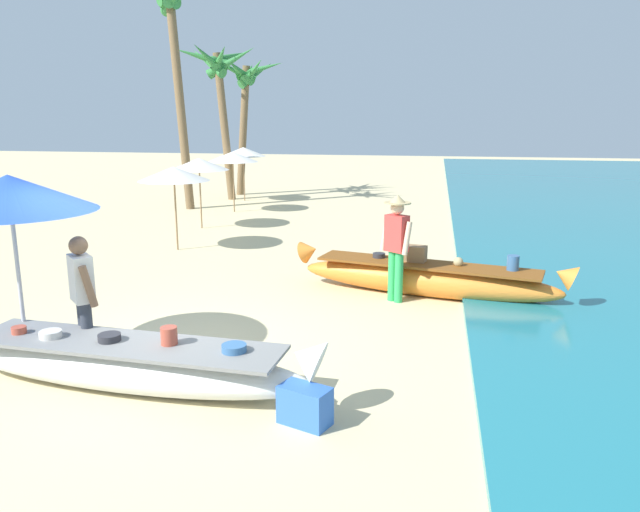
{
  "coord_description": "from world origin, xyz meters",
  "views": [
    {
      "loc": [
        3.39,
        -7.02,
        3.06
      ],
      "look_at": [
        1.67,
        2.17,
        0.9
      ],
      "focal_mm": 34.55,
      "sensor_mm": 36.0,
      "label": 1
    }
  ],
  "objects_px": {
    "palm_tree_tall_inland": "(218,74)",
    "cooler_box": "(305,405)",
    "patio_umbrella_large": "(9,194)",
    "palm_tree_mid_cluster": "(247,84)",
    "boat_white_foreground": "(127,363)",
    "palm_tree_leaning_seaward": "(173,25)",
    "person_vendor_hatted": "(396,241)",
    "boat_orange_midground": "(426,278)",
    "person_tourist_customer": "(83,295)"
  },
  "relations": [
    {
      "from": "person_vendor_hatted",
      "to": "palm_tree_mid_cluster",
      "type": "relative_size",
      "value": 0.35
    },
    {
      "from": "boat_white_foreground",
      "to": "person_vendor_hatted",
      "type": "distance_m",
      "value": 4.87
    },
    {
      "from": "boat_orange_midground",
      "to": "palm_tree_tall_inland",
      "type": "height_order",
      "value": "palm_tree_tall_inland"
    },
    {
      "from": "boat_white_foreground",
      "to": "person_tourist_customer",
      "type": "xyz_separation_m",
      "value": [
        -0.75,
        0.43,
        0.63
      ]
    },
    {
      "from": "boat_white_foreground",
      "to": "palm_tree_tall_inland",
      "type": "xyz_separation_m",
      "value": [
        -4.34,
        15.51,
        4.14
      ]
    },
    {
      "from": "palm_tree_mid_cluster",
      "to": "cooler_box",
      "type": "distance_m",
      "value": 18.77
    },
    {
      "from": "person_tourist_customer",
      "to": "patio_umbrella_large",
      "type": "xyz_separation_m",
      "value": [
        -0.85,
        0.01,
        1.2
      ]
    },
    {
      "from": "person_vendor_hatted",
      "to": "boat_orange_midground",
      "type": "bearing_deg",
      "value": 40.2
    },
    {
      "from": "boat_orange_midground",
      "to": "palm_tree_leaning_seaward",
      "type": "relative_size",
      "value": 0.68
    },
    {
      "from": "person_tourist_customer",
      "to": "palm_tree_mid_cluster",
      "type": "distance_m",
      "value": 17.09
    },
    {
      "from": "boat_orange_midground",
      "to": "patio_umbrella_large",
      "type": "height_order",
      "value": "patio_umbrella_large"
    },
    {
      "from": "boat_white_foreground",
      "to": "palm_tree_leaning_seaward",
      "type": "relative_size",
      "value": 0.66
    },
    {
      "from": "patio_umbrella_large",
      "to": "palm_tree_mid_cluster",
      "type": "relative_size",
      "value": 0.46
    },
    {
      "from": "boat_white_foreground",
      "to": "cooler_box",
      "type": "bearing_deg",
      "value": -11.43
    },
    {
      "from": "boat_white_foreground",
      "to": "patio_umbrella_large",
      "type": "distance_m",
      "value": 2.47
    },
    {
      "from": "patio_umbrella_large",
      "to": "palm_tree_mid_cluster",
      "type": "xyz_separation_m",
      "value": [
        -2.14,
        16.5,
        2.02
      ]
    },
    {
      "from": "palm_tree_mid_cluster",
      "to": "person_tourist_customer",
      "type": "bearing_deg",
      "value": -79.76
    },
    {
      "from": "palm_tree_tall_inland",
      "to": "palm_tree_leaning_seaward",
      "type": "xyz_separation_m",
      "value": [
        -0.53,
        -2.45,
        1.32
      ]
    },
    {
      "from": "palm_tree_tall_inland",
      "to": "cooler_box",
      "type": "relative_size",
      "value": 10.7
    },
    {
      "from": "boat_orange_midground",
      "to": "patio_umbrella_large",
      "type": "xyz_separation_m",
      "value": [
        -4.87,
        -3.92,
        1.82
      ]
    },
    {
      "from": "palm_tree_mid_cluster",
      "to": "palm_tree_leaning_seaward",
      "type": "bearing_deg",
      "value": -106.44
    },
    {
      "from": "boat_white_foreground",
      "to": "palm_tree_mid_cluster",
      "type": "bearing_deg",
      "value": 102.41
    },
    {
      "from": "palm_tree_leaning_seaward",
      "to": "palm_tree_mid_cluster",
      "type": "relative_size",
      "value": 1.38
    },
    {
      "from": "person_vendor_hatted",
      "to": "palm_tree_mid_cluster",
      "type": "distance_m",
      "value": 14.87
    },
    {
      "from": "palm_tree_leaning_seaward",
      "to": "cooler_box",
      "type": "height_order",
      "value": "palm_tree_leaning_seaward"
    },
    {
      "from": "person_tourist_customer",
      "to": "patio_umbrella_large",
      "type": "relative_size",
      "value": 0.7
    },
    {
      "from": "person_vendor_hatted",
      "to": "person_tourist_customer",
      "type": "relative_size",
      "value": 1.08
    },
    {
      "from": "boat_white_foreground",
      "to": "palm_tree_mid_cluster",
      "type": "xyz_separation_m",
      "value": [
        -3.73,
        16.94,
        3.85
      ]
    },
    {
      "from": "boat_orange_midground",
      "to": "cooler_box",
      "type": "bearing_deg",
      "value": -103.13
    },
    {
      "from": "palm_tree_leaning_seaward",
      "to": "palm_tree_mid_cluster",
      "type": "xyz_separation_m",
      "value": [
        1.14,
        3.88,
        -1.61
      ]
    },
    {
      "from": "patio_umbrella_large",
      "to": "palm_tree_leaning_seaward",
      "type": "bearing_deg",
      "value": 104.56
    },
    {
      "from": "cooler_box",
      "to": "boat_white_foreground",
      "type": "bearing_deg",
      "value": -170.27
    },
    {
      "from": "boat_orange_midground",
      "to": "person_tourist_customer",
      "type": "bearing_deg",
      "value": -135.62
    },
    {
      "from": "boat_white_foreground",
      "to": "palm_tree_leaning_seaward",
      "type": "distance_m",
      "value": 14.98
    },
    {
      "from": "palm_tree_leaning_seaward",
      "to": "boat_white_foreground",
      "type": "bearing_deg",
      "value": -69.55
    },
    {
      "from": "palm_tree_leaning_seaward",
      "to": "cooler_box",
      "type": "relative_size",
      "value": 13.78
    },
    {
      "from": "person_tourist_customer",
      "to": "palm_tree_tall_inland",
      "type": "height_order",
      "value": "palm_tree_tall_inland"
    },
    {
      "from": "palm_tree_tall_inland",
      "to": "palm_tree_leaning_seaward",
      "type": "bearing_deg",
      "value": -102.3
    },
    {
      "from": "person_tourist_customer",
      "to": "patio_umbrella_large",
      "type": "bearing_deg",
      "value": 179.03
    },
    {
      "from": "patio_umbrella_large",
      "to": "person_vendor_hatted",
      "type": "bearing_deg",
      "value": 38.68
    },
    {
      "from": "person_tourist_customer",
      "to": "cooler_box",
      "type": "bearing_deg",
      "value": -16.64
    },
    {
      "from": "palm_tree_leaning_seaward",
      "to": "cooler_box",
      "type": "distance_m",
      "value": 16.21
    },
    {
      "from": "palm_tree_mid_cluster",
      "to": "boat_white_foreground",
      "type": "bearing_deg",
      "value": -77.59
    },
    {
      "from": "patio_umbrella_large",
      "to": "palm_tree_leaning_seaward",
      "type": "height_order",
      "value": "palm_tree_leaning_seaward"
    },
    {
      "from": "boat_white_foreground",
      "to": "boat_orange_midground",
      "type": "bearing_deg",
      "value": 53.13
    },
    {
      "from": "person_vendor_hatted",
      "to": "patio_umbrella_large",
      "type": "relative_size",
      "value": 0.76
    },
    {
      "from": "person_tourist_customer",
      "to": "cooler_box",
      "type": "relative_size",
      "value": 3.24
    },
    {
      "from": "boat_orange_midground",
      "to": "palm_tree_mid_cluster",
      "type": "xyz_separation_m",
      "value": [
        -7.01,
        12.58,
        3.84
      ]
    },
    {
      "from": "person_tourist_customer",
      "to": "boat_white_foreground",
      "type": "bearing_deg",
      "value": -30.05
    },
    {
      "from": "person_tourist_customer",
      "to": "palm_tree_tall_inland",
      "type": "distance_m",
      "value": 15.9
    }
  ]
}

